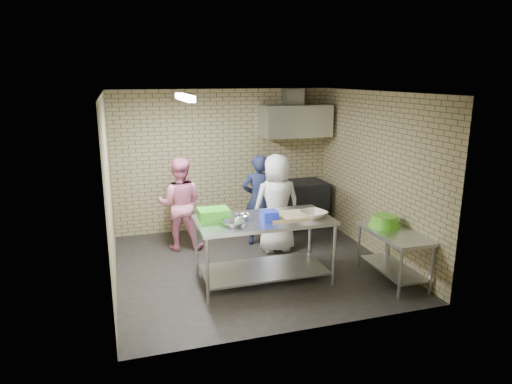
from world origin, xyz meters
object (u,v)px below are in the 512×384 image
green_crate (214,215)px  woman_pink (180,204)px  woman_white (277,203)px  side_counter (393,256)px  green_basin (385,221)px  stove (295,204)px  bottle_red (294,123)px  man_navy (259,200)px  blue_tub (269,216)px  prep_table (264,250)px

green_crate → woman_pink: bearing=99.6°
green_crate → woman_white: 1.64m
side_counter → green_basin: green_basin is taller
stove → bottle_red: 1.60m
bottle_red → man_navy: (-1.03, -0.97, -1.22)m
bottle_red → woman_white: (-0.84, -1.37, -1.19)m
bottle_red → woman_pink: bottle_red is taller
green_crate → blue_tub: 0.78m
stove → woman_white: size_ratio=0.71×
bottle_red → woman_pink: size_ratio=0.11×
side_counter → woman_white: woman_white is taller
prep_table → blue_tub: (0.05, -0.10, 0.55)m
green_crate → green_basin: (2.51, -0.38, -0.21)m
side_counter → stove: bearing=99.3°
green_crate → side_counter: bearing=-14.0°
stove → green_basin: green_basin is taller
side_counter → prep_table: bearing=164.4°
blue_tub → woman_white: (0.54, 1.21, -0.19)m
blue_tub → man_navy: size_ratio=0.13×
stove → prep_table: bearing=-121.6°
bottle_red → man_navy: bottle_red is taller
prep_table → man_navy: (0.40, 1.51, 0.33)m
green_basin → bottle_red: size_ratio=2.56×
prep_table → side_counter: prep_table is taller
bottle_red → woman_white: 2.00m
green_crate → bottle_red: 3.32m
stove → woman_white: bearing=-124.8°
side_counter → green_crate: 2.69m
bottle_red → green_basin: bearing=-82.1°
stove → woman_pink: (-2.34, -0.55, 0.35)m
bottle_red → blue_tub: bearing=-118.1°
side_counter → woman_white: size_ratio=0.71×
stove → blue_tub: (-1.33, -2.34, 0.58)m
blue_tub → bottle_red: size_ratio=1.19×
blue_tub → man_navy: 1.67m
woman_pink → woman_white: woman_white is taller
stove → man_navy: man_navy is taller
stove → green_crate: green_crate is taller
prep_table → woman_pink: size_ratio=1.20×
green_crate → woman_pink: size_ratio=0.27×
blue_tub → man_navy: bearing=77.8°
green_crate → bottle_red: bottle_red is taller
bottle_red → woman_pink: 2.80m
man_navy → stove: bearing=-134.5°
side_counter → stove: stove is taller
blue_tub → woman_white: bearing=65.9°
bottle_red → woman_pink: bearing=-161.6°
green_basin → bottle_red: bearing=97.9°
prep_table → blue_tub: 0.56m
side_counter → blue_tub: 1.94m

